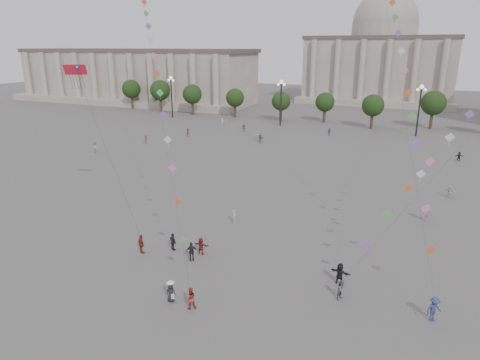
% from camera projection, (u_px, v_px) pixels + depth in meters
% --- Properties ---
extents(ground, '(360.00, 360.00, 0.00)m').
position_uv_depth(ground, '(176.00, 281.00, 34.61)').
color(ground, '#565451').
rests_on(ground, ground).
extents(hall_west, '(84.00, 26.22, 17.20)m').
position_uv_depth(hall_west, '(134.00, 76.00, 142.98)').
color(hall_west, gray).
rests_on(hall_west, ground).
extents(hall_central, '(48.30, 34.30, 35.50)m').
position_uv_depth(hall_central, '(381.00, 58.00, 142.90)').
color(hall_central, gray).
rests_on(hall_central, ground).
extents(tree_row, '(137.12, 5.12, 8.00)m').
position_uv_depth(tree_row, '(352.00, 102.00, 100.94)').
color(tree_row, '#3C2B1E').
rests_on(tree_row, ground).
extents(lamp_post_far_west, '(2.00, 0.90, 10.65)m').
position_uv_depth(lamp_post_far_west, '(171.00, 89.00, 110.85)').
color(lamp_post_far_west, '#262628').
rests_on(lamp_post_far_west, ground).
extents(lamp_post_mid_west, '(2.00, 0.90, 10.65)m').
position_uv_depth(lamp_post_mid_west, '(281.00, 94.00, 99.20)').
color(lamp_post_mid_west, '#262628').
rests_on(lamp_post_mid_west, ground).
extents(lamp_post_mid_east, '(2.00, 0.90, 10.65)m').
position_uv_depth(lamp_post_mid_east, '(420.00, 101.00, 87.56)').
color(lamp_post_mid_east, '#262628').
rests_on(lamp_post_mid_east, ground).
extents(person_crowd_0, '(0.97, 0.66, 1.53)m').
position_uv_depth(person_crowd_0, '(329.00, 132.00, 90.38)').
color(person_crowd_0, '#335373').
rests_on(person_crowd_0, ground).
extents(person_crowd_1, '(1.11, 1.17, 1.90)m').
position_uv_depth(person_crowd_1, '(95.00, 147.00, 75.98)').
color(person_crowd_1, '#BABAB5').
rests_on(person_crowd_1, ground).
extents(person_crowd_2, '(1.20, 1.24, 1.70)m').
position_uv_depth(person_crowd_2, '(146.00, 139.00, 82.87)').
color(person_crowd_2, '#974229').
rests_on(person_crowd_2, ground).
extents(person_crowd_3, '(1.72, 0.85, 1.78)m').
position_uv_depth(person_crowd_3, '(340.00, 274.00, 33.95)').
color(person_crowd_3, black).
rests_on(person_crowd_3, ground).
extents(person_crowd_4, '(1.49, 1.76, 1.91)m').
position_uv_depth(person_crowd_4, '(258.00, 136.00, 85.53)').
color(person_crowd_4, silver).
rests_on(person_crowd_4, ground).
extents(person_crowd_6, '(1.38, 1.03, 1.90)m').
position_uv_depth(person_crowd_6, '(427.00, 213.00, 46.00)').
color(person_crowd_6, slate).
rests_on(person_crowd_6, ground).
extents(person_crowd_7, '(1.48, 0.94, 1.52)m').
position_uv_depth(person_crowd_7, '(450.00, 192.00, 53.41)').
color(person_crowd_7, silver).
rests_on(person_crowd_7, ground).
extents(person_crowd_9, '(1.48, 0.83, 1.52)m').
position_uv_depth(person_crowd_9, '(459.00, 156.00, 70.27)').
color(person_crowd_9, black).
rests_on(person_crowd_9, ground).
extents(person_crowd_10, '(0.52, 0.70, 1.78)m').
position_uv_depth(person_crowd_10, '(223.00, 122.00, 101.58)').
color(person_crowd_10, silver).
rests_on(person_crowd_10, ground).
extents(person_crowd_12, '(1.68, 1.31, 1.78)m').
position_uv_depth(person_crowd_12, '(260.00, 138.00, 83.49)').
color(person_crowd_12, slate).
rests_on(person_crowd_12, ground).
extents(person_crowd_13, '(0.58, 0.64, 1.48)m').
position_uv_depth(person_crowd_13, '(234.00, 216.00, 45.71)').
color(person_crowd_13, beige).
rests_on(person_crowd_13, ground).
extents(person_crowd_16, '(1.07, 0.48, 1.81)m').
position_uv_depth(person_crowd_16, '(244.00, 128.00, 94.07)').
color(person_crowd_16, slate).
rests_on(person_crowd_16, ground).
extents(person_crowd_17, '(0.75, 1.18, 1.74)m').
position_uv_depth(person_crowd_17, '(188.00, 132.00, 89.15)').
color(person_crowd_17, maroon).
rests_on(person_crowd_17, ground).
extents(tourist_0, '(1.16, 0.90, 1.84)m').
position_uv_depth(tourist_0, '(141.00, 244.00, 38.93)').
color(tourist_0, maroon).
rests_on(tourist_0, ground).
extents(tourist_1, '(1.07, 0.79, 1.68)m').
position_uv_depth(tourist_1, '(173.00, 242.00, 39.53)').
color(tourist_1, black).
rests_on(tourist_1, ground).
extents(tourist_2, '(1.48, 0.49, 1.59)m').
position_uv_depth(tourist_2, '(201.00, 246.00, 38.85)').
color(tourist_2, maroon).
rests_on(tourist_2, ground).
extents(tourist_4, '(1.11, 0.92, 1.77)m').
position_uv_depth(tourist_4, '(192.00, 252.00, 37.59)').
color(tourist_4, black).
rests_on(tourist_4, ground).
extents(kite_flyer_0, '(1.04, 1.02, 1.69)m').
position_uv_depth(kite_flyer_0, '(190.00, 298.00, 30.72)').
color(kite_flyer_0, '#9D362A').
rests_on(kite_flyer_0, ground).
extents(kite_flyer_1, '(1.33, 1.30, 1.83)m').
position_uv_depth(kite_flyer_1, '(434.00, 309.00, 29.32)').
color(kite_flyer_1, navy).
rests_on(kite_flyer_1, ground).
extents(kite_flyer_2, '(0.88, 0.95, 1.56)m').
position_uv_depth(kite_flyer_2, '(342.00, 290.00, 31.92)').
color(kite_flyer_2, '#59585D').
rests_on(kite_flyer_2, ground).
extents(hat_person, '(0.80, 0.61, 1.69)m').
position_uv_depth(hat_person, '(171.00, 292.00, 31.59)').
color(hat_person, black).
rests_on(hat_person, ground).
extents(dragon_kite, '(6.17, 3.04, 18.12)m').
position_uv_depth(dragon_kite, '(77.00, 78.00, 42.54)').
color(dragon_kite, red).
rests_on(dragon_kite, ground).
extents(kite_train_west, '(37.64, 45.62, 71.51)m').
position_uv_depth(kite_train_west, '(146.00, 13.00, 53.70)').
color(kite_train_west, '#3F3F3F').
rests_on(kite_train_west, ground).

